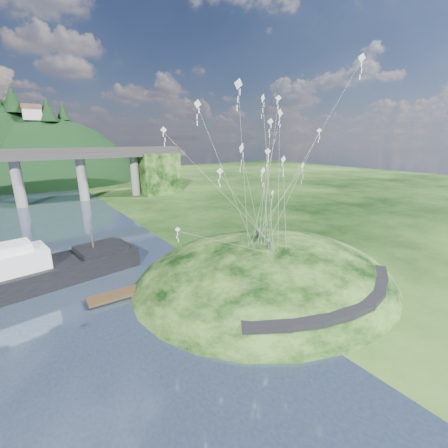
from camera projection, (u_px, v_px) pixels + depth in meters
ground at (226, 301)px, 33.65m from camera, size 320.00×320.00×0.00m
grass_hill at (266, 287)px, 40.07m from camera, size 36.00×32.00×13.00m
footpath at (344, 302)px, 29.55m from camera, size 22.29×5.84×0.83m
work_barge at (41, 270)px, 37.04m from camera, size 23.12×9.22×7.87m
wooden_dock at (147, 287)px, 36.11m from camera, size 13.58×2.47×0.97m
kite_flyers at (261, 234)px, 38.35m from camera, size 2.51×4.74×1.88m
kite_swarm at (265, 135)px, 33.79m from camera, size 21.15×14.29×20.93m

